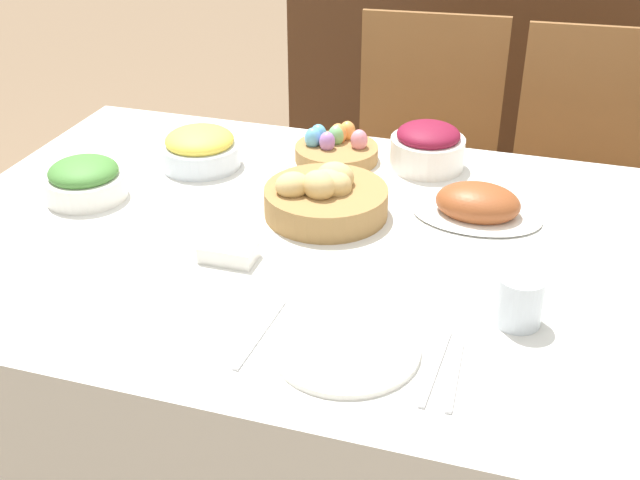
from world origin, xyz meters
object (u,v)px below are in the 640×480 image
(chair_far_right, at_px, (586,190))
(dinner_plate, at_px, (346,348))
(ham_platter, at_px, (478,205))
(butter_dish, at_px, (229,252))
(green_salad_bowl, at_px, (85,180))
(knife, at_px, (436,367))
(bread_basket, at_px, (326,196))
(egg_basket, at_px, (336,148))
(chair_far_center, at_px, (423,170))
(sideboard, at_px, (456,85))
(spoon, at_px, (456,370))
(beet_salad_bowl, at_px, (428,147))
(drinking_cup, at_px, (519,300))
(pineapple_bowl, at_px, (200,148))
(fork, at_px, (260,333))

(chair_far_right, height_order, dinner_plate, chair_far_right)
(ham_platter, distance_m, butter_dish, 0.51)
(green_salad_bowl, xyz_separation_m, knife, (0.81, -0.35, -0.04))
(bread_basket, xyz_separation_m, green_salad_bowl, (-0.51, -0.07, -0.00))
(egg_basket, relative_size, green_salad_bowl, 1.13)
(chair_far_center, xyz_separation_m, bread_basket, (-0.07, -0.77, 0.27))
(dinner_plate, bearing_deg, sideboard, 93.32)
(ham_platter, xyz_separation_m, butter_dish, (-0.41, -0.30, -0.01))
(dinner_plate, bearing_deg, spoon, 0.00)
(green_salad_bowl, xyz_separation_m, butter_dish, (0.39, -0.15, -0.02))
(ham_platter, xyz_separation_m, green_salad_bowl, (-0.80, -0.16, 0.01))
(chair_far_right, relative_size, green_salad_bowl, 5.43)
(beet_salad_bowl, bearing_deg, drinking_cup, -65.55)
(chair_far_center, distance_m, butter_dish, 1.04)
(pineapple_bowl, height_order, knife, pineapple_bowl)
(ham_platter, distance_m, pineapple_bowl, 0.64)
(sideboard, distance_m, dinner_plate, 2.03)
(ham_platter, xyz_separation_m, pineapple_bowl, (-0.64, 0.06, 0.02))
(green_salad_bowl, distance_m, spoon, 0.91)
(sideboard, bearing_deg, ham_platter, -80.48)
(bread_basket, bearing_deg, butter_dish, -118.39)
(fork, xyz_separation_m, drinking_cup, (0.39, 0.16, 0.04))
(sideboard, height_order, beet_salad_bowl, sideboard)
(chair_far_right, distance_m, egg_basket, 0.81)
(egg_basket, bearing_deg, sideboard, 85.63)
(chair_far_center, bearing_deg, butter_dish, -106.17)
(green_salad_bowl, bearing_deg, knife, -23.32)
(beet_salad_bowl, height_order, spoon, beet_salad_bowl)
(fork, bearing_deg, chair_far_right, 69.13)
(green_salad_bowl, height_order, dinner_plate, green_salad_bowl)
(egg_basket, distance_m, green_salad_bowl, 0.57)
(spoon, bearing_deg, fork, 177.41)
(green_salad_bowl, bearing_deg, fork, -33.53)
(butter_dish, bearing_deg, sideboard, 84.85)
(fork, bearing_deg, sideboard, 91.88)
(beet_salad_bowl, relative_size, drinking_cup, 1.95)
(egg_basket, height_order, knife, egg_basket)
(sideboard, relative_size, butter_dish, 11.85)
(egg_basket, relative_size, spoon, 1.00)
(chair_far_center, xyz_separation_m, knife, (0.23, -1.19, 0.23))
(ham_platter, height_order, spoon, ham_platter)
(green_salad_bowl, relative_size, beet_salad_bowl, 1.01)
(sideboard, distance_m, ham_platter, 1.55)
(chair_far_center, height_order, butter_dish, chair_far_center)
(fork, bearing_deg, chair_far_center, 90.15)
(chair_far_center, xyz_separation_m, dinner_plate, (0.09, -1.19, 0.23))
(egg_basket, distance_m, spoon, 0.79)
(ham_platter, height_order, butter_dish, ham_platter)
(drinking_cup, bearing_deg, sideboard, 101.09)
(dinner_plate, relative_size, spoon, 1.21)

